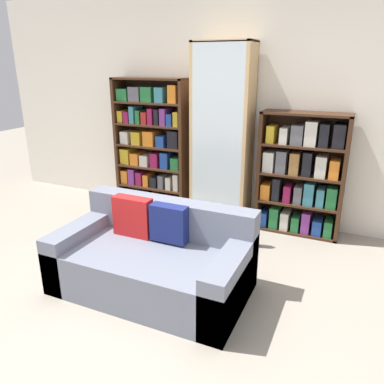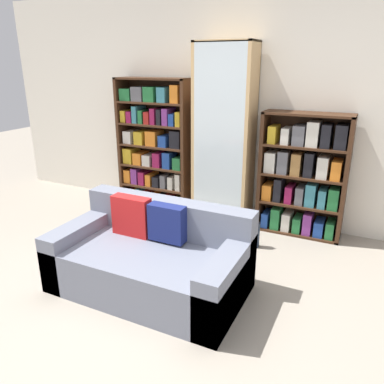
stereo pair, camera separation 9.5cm
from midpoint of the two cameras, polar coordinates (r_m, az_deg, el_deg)
ground_plane at (r=3.08m, az=-8.04°, el=-18.47°), size 16.00×16.00×0.00m
wall_back at (r=4.59m, az=7.85°, el=12.50°), size 7.00×0.06×2.70m
couch at (r=3.29m, az=-5.35°, el=-10.20°), size 1.62×0.89×0.75m
bookshelf_left at (r=4.93m, az=-5.08°, el=6.84°), size 0.99×0.32×1.69m
display_cabinet at (r=4.46m, az=5.53°, el=8.34°), size 0.68×0.36×2.10m
bookshelf_right at (r=4.34m, az=17.16°, el=2.20°), size 0.94×0.32×1.37m
wine_bottle at (r=4.05m, az=10.38°, el=-6.40°), size 0.08×0.08×0.35m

